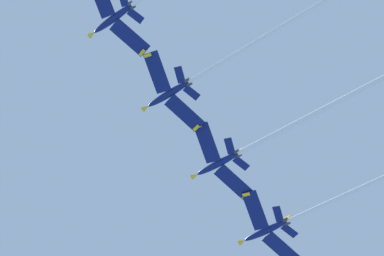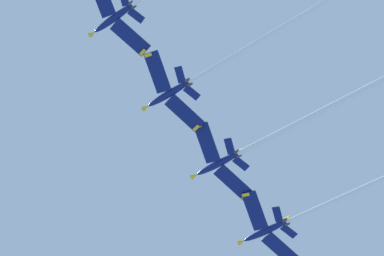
# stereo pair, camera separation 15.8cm
# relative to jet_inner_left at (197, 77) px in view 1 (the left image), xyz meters

# --- Properties ---
(jet_inner_left) EXTENTS (40.87, 27.26, 22.60)m
(jet_inner_left) POSITION_rel_jet_inner_left_xyz_m (0.00, 0.00, 0.00)
(jet_inner_left) COLOR navy
(jet_centre) EXTENTS (40.77, 27.41, 23.52)m
(jet_centre) POSITION_rel_jet_inner_left_xyz_m (-11.85, -14.98, -1.00)
(jet_centre) COLOR navy
(jet_inner_right) EXTENTS (39.56, 27.03, 22.93)m
(jet_inner_right) POSITION_rel_jet_inner_left_xyz_m (-17.89, -32.48, 0.02)
(jet_inner_right) COLOR navy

